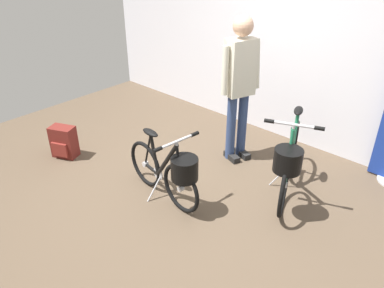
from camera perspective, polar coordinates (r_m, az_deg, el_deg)
name	(u,v)px	position (r m, az deg, el deg)	size (l,w,h in m)	color
ground_plane	(179,204)	(3.91, -1.99, -9.04)	(6.47, 6.47, 0.00)	brown
back_wall	(297,24)	(4.85, 15.73, 17.20)	(6.47, 0.10, 2.98)	silver
folding_bike_foreground	(170,171)	(3.72, -3.42, -4.10)	(1.11, 0.53, 0.79)	black
display_bike_left	(289,161)	(3.88, 14.58, -2.57)	(0.66, 1.29, 0.96)	black
visitor_near_wall	(240,81)	(4.30, 7.26, 9.42)	(0.35, 0.51, 1.70)	navy
backpack_on_floor	(64,142)	(4.85, -18.92, 0.28)	(0.34, 0.29, 0.40)	maroon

